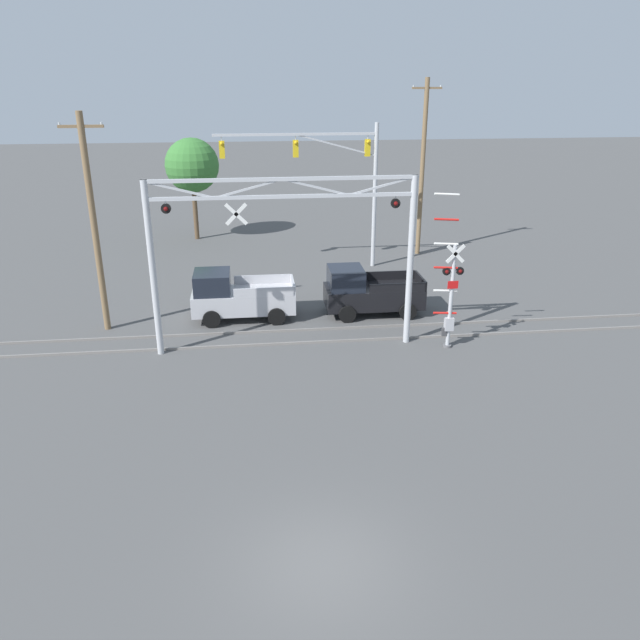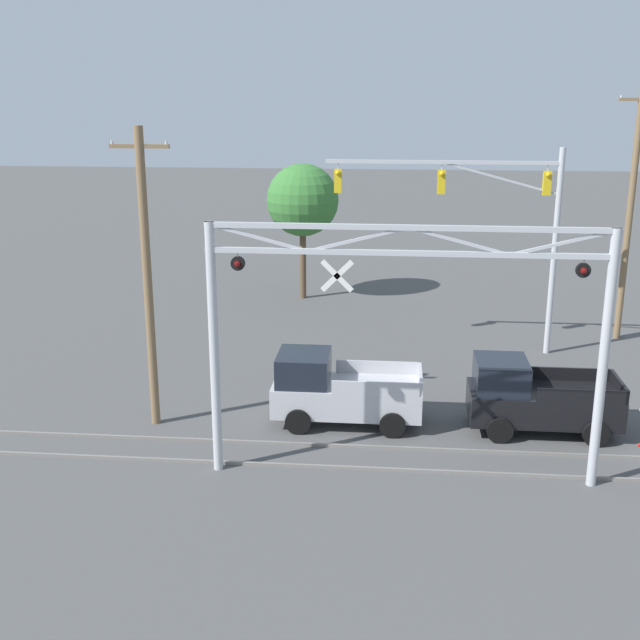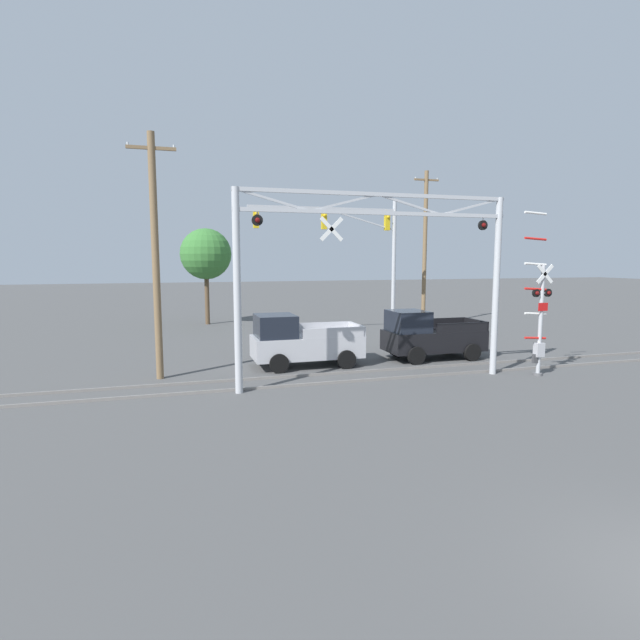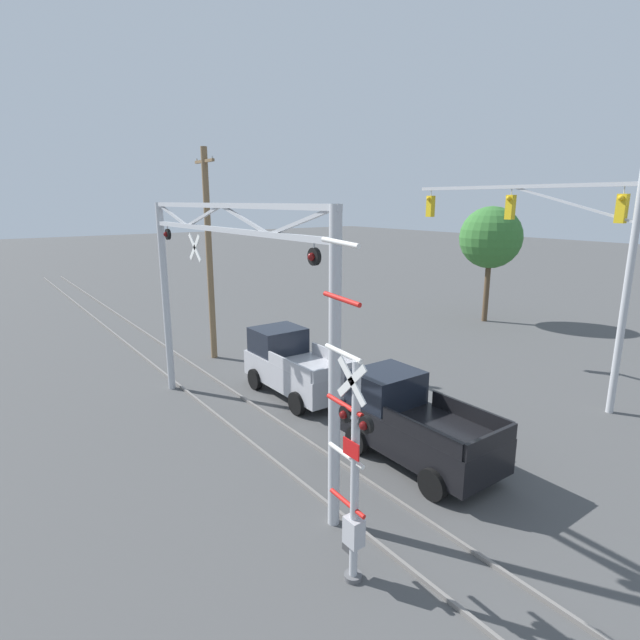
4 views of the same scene
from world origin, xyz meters
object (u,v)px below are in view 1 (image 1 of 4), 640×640
at_px(pickup_truck_following, 368,292).
at_px(crossing_gantry, 284,240).
at_px(crossing_signal_mast, 450,295).
at_px(background_tree_beyond_span, 192,166).
at_px(pickup_truck_lead, 237,296).
at_px(utility_pole_right, 422,167).
at_px(traffic_signal_span, 339,171).
at_px(utility_pole_left, 94,223).

bearing_deg(pickup_truck_following, crossing_gantry, -139.59).
bearing_deg(crossing_signal_mast, background_tree_beyond_span, 120.03).
bearing_deg(background_tree_beyond_span, pickup_truck_lead, -79.48).
bearing_deg(utility_pole_right, crossing_gantry, -124.15).
relative_size(pickup_truck_following, background_tree_beyond_span, 0.67).
bearing_deg(background_tree_beyond_span, crossing_gantry, -75.73).
distance_m(traffic_signal_span, background_tree_beyond_span, 11.88).
height_order(traffic_signal_span, pickup_truck_lead, traffic_signal_span).
height_order(crossing_gantry, pickup_truck_lead, crossing_gantry).
height_order(pickup_truck_following, utility_pole_right, utility_pole_right).
bearing_deg(background_tree_beyond_span, crossing_signal_mast, -59.97).
relative_size(crossing_gantry, utility_pole_left, 1.13).
relative_size(traffic_signal_span, background_tree_beyond_span, 1.35).
relative_size(utility_pole_left, utility_pole_right, 0.89).
height_order(crossing_signal_mast, pickup_truck_lead, crossing_signal_mast).
bearing_deg(utility_pole_right, utility_pole_left, -147.88).
bearing_deg(pickup_truck_following, crossing_signal_mast, -59.44).
bearing_deg(pickup_truck_lead, traffic_signal_span, 53.10).
bearing_deg(background_tree_beyond_span, traffic_signal_span, -42.06).
distance_m(traffic_signal_span, pickup_truck_lead, 10.79).
distance_m(pickup_truck_lead, utility_pole_right, 15.93).
distance_m(crossing_signal_mast, utility_pole_left, 15.29).
bearing_deg(pickup_truck_following, background_tree_beyond_span, 119.89).
distance_m(crossing_gantry, pickup_truck_following, 6.53).
bearing_deg(pickup_truck_following, traffic_signal_span, 92.21).
distance_m(crossing_signal_mast, background_tree_beyond_span, 23.45).
bearing_deg(crossing_signal_mast, pickup_truck_lead, 153.30).
distance_m(crossing_gantry, traffic_signal_span, 12.14).
xyz_separation_m(traffic_signal_span, pickup_truck_following, (0.31, -7.91, -4.54)).
bearing_deg(crossing_gantry, utility_pole_right, 55.85).
relative_size(crossing_gantry, pickup_truck_following, 2.30).
xyz_separation_m(pickup_truck_lead, background_tree_beyond_span, (-2.93, 15.78, 3.93)).
bearing_deg(crossing_gantry, background_tree_beyond_span, 104.27).
relative_size(utility_pole_left, background_tree_beyond_span, 1.37).
relative_size(traffic_signal_span, pickup_truck_following, 2.00).
xyz_separation_m(crossing_gantry, utility_pole_left, (-7.88, 3.01, 0.22)).
distance_m(pickup_truck_lead, pickup_truck_following, 6.18).
relative_size(crossing_signal_mast, background_tree_beyond_span, 0.95).
height_order(utility_pole_left, background_tree_beyond_span, utility_pole_left).
xyz_separation_m(traffic_signal_span, utility_pole_left, (-11.75, -8.45, -0.78)).
height_order(traffic_signal_span, pickup_truck_following, traffic_signal_span).
xyz_separation_m(crossing_gantry, crossing_signal_mast, (6.72, -0.75, -2.31)).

